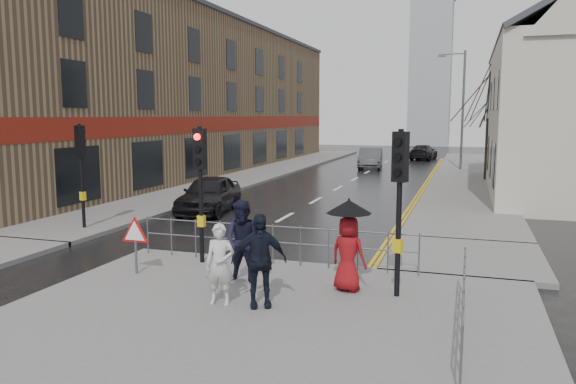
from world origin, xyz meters
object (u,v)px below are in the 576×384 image
Objects in this scene: pedestrian_with_umbrella at (348,240)px; car_mid at (370,158)px; pedestrian_d at (259,260)px; pedestrian_b at (244,242)px; car_parked at (209,194)px; pedestrian_a at (220,264)px.

pedestrian_with_umbrella reaches higher than car_mid.
pedestrian_with_umbrella is at bearing 20.89° from pedestrian_d.
pedestrian_b is at bearing -175.86° from pedestrian_with_umbrella.
pedestrian_d is at bearing -133.78° from pedestrian_with_umbrella.
car_mid reaches higher than car_parked.
car_mid is at bearing 70.30° from pedestrian_d.
pedestrian_b reaches higher than car_parked.
car_parked is 0.95× the size of car_mid.
pedestrian_a is 0.82× the size of pedestrian_with_umbrella.
pedestrian_a reaches higher than car_parked.
car_parked is (-5.08, 8.77, -0.33)m from pedestrian_b.
pedestrian_d is at bearing -54.45° from pedestrian_b.
pedestrian_with_umbrella is at bearing -56.40° from car_parked.
pedestrian_a is 0.35× the size of car_mid.
car_mid is at bearing 98.65° from pedestrian_with_umbrella.
pedestrian_d is 0.43× the size of car_parked.
car_mid is at bearing 85.30° from pedestrian_a.
pedestrian_with_umbrella is (2.20, 1.60, 0.29)m from pedestrian_a.
pedestrian_a is 11.45m from car_parked.
pedestrian_with_umbrella is 0.43× the size of car_mid.
pedestrian_d is at bearing -90.69° from car_mid.
pedestrian_b is at bearing 84.82° from pedestrian_a.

